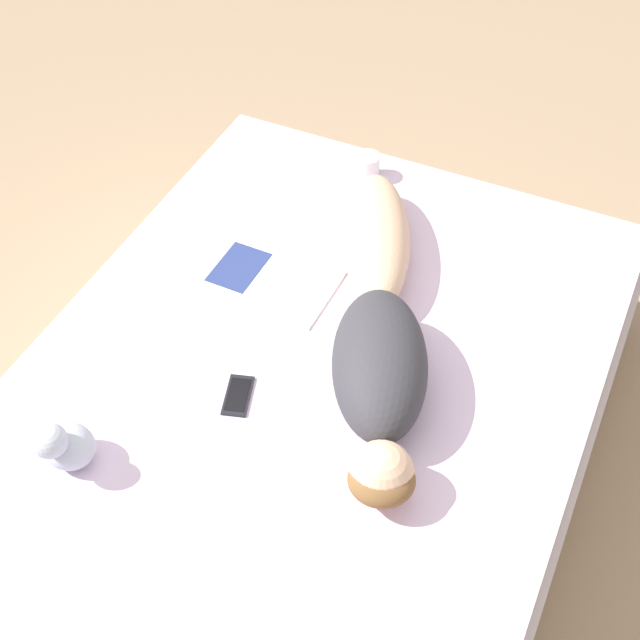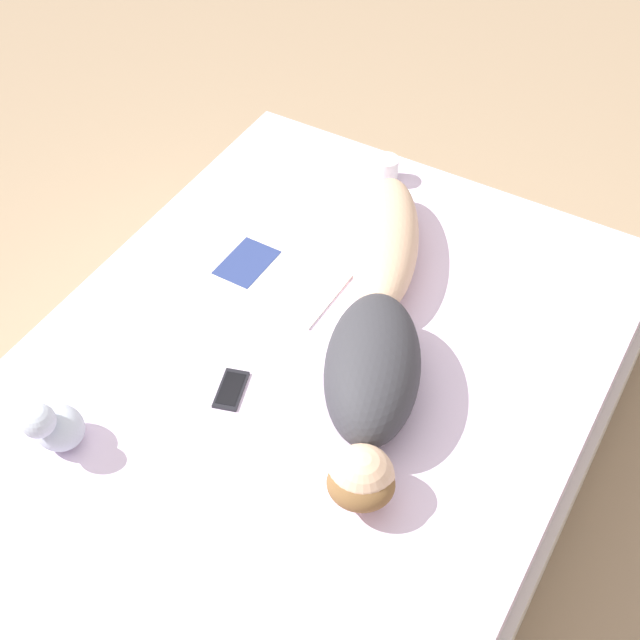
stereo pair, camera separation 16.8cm
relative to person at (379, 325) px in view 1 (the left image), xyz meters
The scene contains 7 objects.
ground_plane 0.69m from the person, 51.62° to the left, with size 12.00×12.00×0.00m, color #9E8466.
bed 0.46m from the person, 51.62° to the left, with size 1.74×2.33×0.54m.
person is the anchor object (origin of this frame).
open_magazine 0.48m from the person, 15.75° to the right, with size 0.46×0.31×0.01m.
coffee_mug 0.86m from the person, 64.96° to the right, with size 0.12×0.09×0.10m.
cell_phone 0.48m from the person, 49.43° to the left, with size 0.12×0.17×0.01m.
plush_toy 0.98m from the person, 50.90° to the left, with size 0.15×0.17×0.21m.
Camera 1 is at (-0.77, 1.54, 2.66)m, focal length 50.00 mm.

